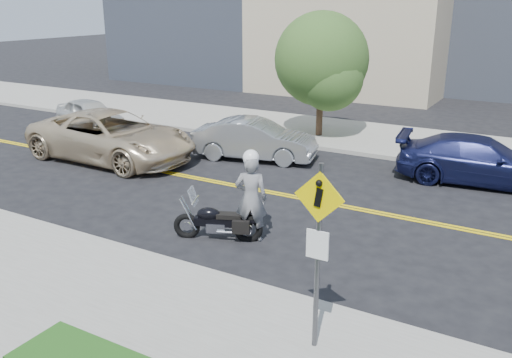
{
  "coord_description": "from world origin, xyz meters",
  "views": [
    {
      "loc": [
        7.03,
        -13.09,
        5.34
      ],
      "look_at": [
        0.83,
        -2.27,
        1.2
      ],
      "focal_mm": 38.0,
      "sensor_mm": 36.0,
      "label": 1
    }
  ],
  "objects_px": {
    "pedestrian_sign": "(318,241)",
    "parked_car_silver": "(255,139)",
    "parked_car_white": "(90,114)",
    "suv": "(112,136)",
    "motorcycle": "(218,214)",
    "motorcyclist": "(251,196)",
    "parked_car_blue": "(480,160)"
  },
  "relations": [
    {
      "from": "motorcycle",
      "to": "parked_car_white",
      "type": "relative_size",
      "value": 0.54
    },
    {
      "from": "parked_car_silver",
      "to": "parked_car_blue",
      "type": "xyz_separation_m",
      "value": [
        7.22,
        1.14,
        0.0
      ]
    },
    {
      "from": "motorcycle",
      "to": "suv",
      "type": "distance_m",
      "value": 7.79
    },
    {
      "from": "pedestrian_sign",
      "to": "parked_car_silver",
      "type": "xyz_separation_m",
      "value": [
        -6.33,
        9.11,
        -1.26
      ]
    },
    {
      "from": "motorcyclist",
      "to": "parked_car_blue",
      "type": "xyz_separation_m",
      "value": [
        3.91,
        7.04,
        -0.38
      ]
    },
    {
      "from": "pedestrian_sign",
      "to": "motorcycle",
      "type": "relative_size",
      "value": 1.48
    },
    {
      "from": "pedestrian_sign",
      "to": "parked_car_white",
      "type": "xyz_separation_m",
      "value": [
        -14.91,
        9.68,
        -1.32
      ]
    },
    {
      "from": "parked_car_white",
      "to": "parked_car_blue",
      "type": "xyz_separation_m",
      "value": [
        15.79,
        0.57,
        0.07
      ]
    },
    {
      "from": "motorcyclist",
      "to": "motorcycle",
      "type": "height_order",
      "value": "motorcyclist"
    },
    {
      "from": "pedestrian_sign",
      "to": "parked_car_white",
      "type": "height_order",
      "value": "pedestrian_sign"
    },
    {
      "from": "parked_car_white",
      "to": "suv",
      "type": "bearing_deg",
      "value": -112.47
    },
    {
      "from": "pedestrian_sign",
      "to": "parked_car_blue",
      "type": "bearing_deg",
      "value": 85.07
    },
    {
      "from": "pedestrian_sign",
      "to": "motorcyclist",
      "type": "relative_size",
      "value": 1.38
    },
    {
      "from": "motorcycle",
      "to": "parked_car_silver",
      "type": "xyz_separation_m",
      "value": [
        -2.62,
        6.25,
        0.09
      ]
    },
    {
      "from": "suv",
      "to": "parked_car_silver",
      "type": "bearing_deg",
      "value": -58.17
    },
    {
      "from": "motorcycle",
      "to": "motorcyclist",
      "type": "bearing_deg",
      "value": 4.29
    },
    {
      "from": "motorcycle",
      "to": "parked_car_blue",
      "type": "height_order",
      "value": "parked_car_blue"
    },
    {
      "from": "parked_car_white",
      "to": "parked_car_silver",
      "type": "distance_m",
      "value": 8.59
    },
    {
      "from": "parked_car_silver",
      "to": "pedestrian_sign",
      "type": "bearing_deg",
      "value": -158.34
    },
    {
      "from": "parked_car_white",
      "to": "parked_car_blue",
      "type": "bearing_deg",
      "value": -74.52
    },
    {
      "from": "parked_car_blue",
      "to": "motorcyclist",
      "type": "bearing_deg",
      "value": 143.79
    },
    {
      "from": "motorcyclist",
      "to": "motorcycle",
      "type": "relative_size",
      "value": 1.07
    },
    {
      "from": "pedestrian_sign",
      "to": "parked_car_silver",
      "type": "bearing_deg",
      "value": 124.81
    },
    {
      "from": "suv",
      "to": "parked_car_white",
      "type": "distance_m",
      "value": 5.35
    },
    {
      "from": "pedestrian_sign",
      "to": "parked_car_silver",
      "type": "distance_m",
      "value": 11.17
    },
    {
      "from": "pedestrian_sign",
      "to": "motorcyclist",
      "type": "bearing_deg",
      "value": 133.3
    },
    {
      "from": "suv",
      "to": "parked_car_blue",
      "type": "distance_m",
      "value": 12.04
    },
    {
      "from": "suv",
      "to": "parked_car_silver",
      "type": "height_order",
      "value": "suv"
    },
    {
      "from": "motorcycle",
      "to": "parked_car_white",
      "type": "bearing_deg",
      "value": 126.1
    },
    {
      "from": "pedestrian_sign",
      "to": "parked_car_silver",
      "type": "relative_size",
      "value": 0.7
    },
    {
      "from": "motorcyclist",
      "to": "parked_car_blue",
      "type": "relative_size",
      "value": 0.45
    },
    {
      "from": "pedestrian_sign",
      "to": "motorcyclist",
      "type": "xyz_separation_m",
      "value": [
        -3.03,
        3.21,
        -0.88
      ]
    }
  ]
}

